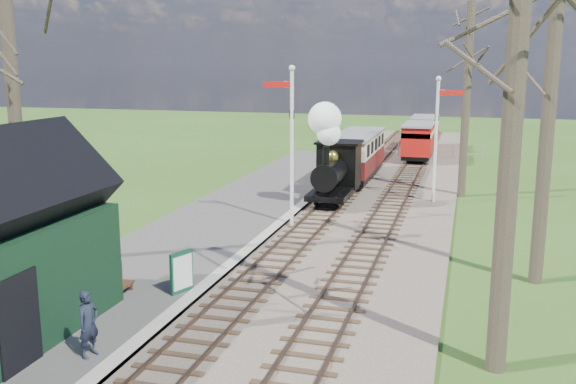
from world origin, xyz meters
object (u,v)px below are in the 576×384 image
Objects in this scene: semaphore_far at (438,130)px; sign_board at (182,272)px; coach at (357,153)px; bench at (112,284)px; person at (89,324)px; red_carriage_b at (424,132)px; semaphore_near at (290,135)px; locomotive at (333,160)px; red_carriage_a at (418,141)px.

semaphore_far is 15.46m from sign_board.
coach is 19.63m from bench.
coach reaches higher than person.
bench is (-5.77, -32.83, -0.80)m from red_carriage_b.
coach is at bearing 134.44° from semaphore_far.
semaphore_near is at bearing -130.60° from semaphore_far.
person is at bearing -94.81° from semaphore_near.
bench is at bearing -152.13° from sign_board.
red_carriage_a is (2.61, 14.04, -0.71)m from locomotive.
red_carriage_b is 33.34m from bench.
person reaches higher than bench.
red_carriage_b is at bearing 82.59° from sign_board.
locomotive is 3.98× the size of sign_board.
semaphore_near is 7.91m from semaphore_far.
red_carriage_a is 3.17× the size of person.
locomotive is 6.09m from coach.
coach is 22.65m from person.
semaphore_near is at bearing -98.01° from red_carriage_b.
locomotive reaches higher than coach.
red_carriage_b is (-1.77, 17.93, -1.98)m from semaphore_far.
sign_board is at bearing -97.10° from locomotive.
semaphore_far is (5.14, 6.00, -0.27)m from semaphore_near.
locomotive is at bearing 7.48° from person.
coach reaches higher than bench.
red_carriage_b reaches higher than sign_board.
semaphore_near is 18.88m from red_carriage_a.
semaphore_far reaches higher than bench.
locomotive is at bearing 76.62° from bench.
semaphore_near is 4.43× the size of bench.
red_carriage_a reaches higher than sign_board.
coach reaches higher than red_carriage_b.
semaphore_far reaches higher than locomotive.
semaphore_far reaches higher than person.
semaphore_far is at bearing 63.12° from bench.
coach is (0.01, 6.06, -0.56)m from locomotive.
red_carriage_b is at bearing 95.65° from semaphore_far.
semaphore_near is 9.70m from bench.
red_carriage_a is 30.86m from person.
locomotive is 0.98× the size of red_carriage_b.
red_carriage_b is at bearing 6.68° from person.
locomotive is 0.98× the size of red_carriage_a.
person is at bearing -93.21° from sign_board.
semaphore_near reaches higher than coach.
bench is (-1.61, -0.85, -0.20)m from sign_board.
semaphore_near is 0.86× the size of coach.
bench is (-3.17, -19.35, -0.95)m from coach.
coach is 6.36× the size of sign_board.
coach is 13.72m from red_carriage_b.
sign_board is (-0.79, -8.04, -2.85)m from semaphore_near.
semaphore_near reaches higher than person.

